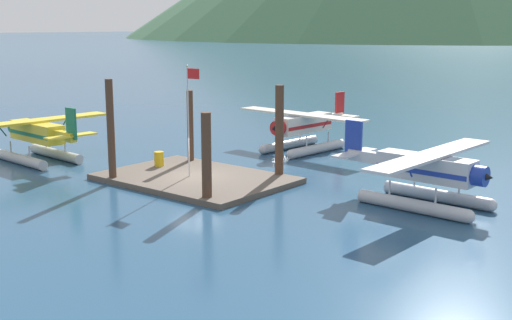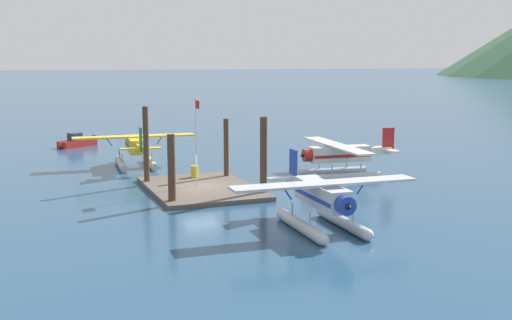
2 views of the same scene
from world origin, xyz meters
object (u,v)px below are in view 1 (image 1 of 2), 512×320
at_px(seaplane_yellow_port_aft, 37,137).
at_px(seaplane_cream_bow_centre, 303,129).
at_px(flagpole, 190,108).
at_px(seaplane_silver_stbd_fwd, 426,175).
at_px(fuel_drum, 159,159).

bearing_deg(seaplane_yellow_port_aft, seaplane_cream_bow_centre, 50.68).
bearing_deg(seaplane_cream_bow_centre, seaplane_yellow_port_aft, -129.32).
height_order(flagpole, seaplane_cream_bow_centre, flagpole).
distance_m(seaplane_cream_bow_centre, seaplane_silver_stbd_fwd, 15.24).
bearing_deg(fuel_drum, seaplane_silver_stbd_fwd, 9.44).
xyz_separation_m(fuel_drum, seaplane_yellow_port_aft, (-8.18, -3.01, 0.84)).
xyz_separation_m(seaplane_silver_stbd_fwd, seaplane_yellow_port_aft, (-24.18, -5.67, 0.00)).
xyz_separation_m(fuel_drum, seaplane_cream_bow_centre, (3.08, 10.75, 0.84)).
bearing_deg(seaplane_silver_stbd_fwd, seaplane_cream_bow_centre, 147.94).
distance_m(fuel_drum, seaplane_yellow_port_aft, 8.76).
xyz_separation_m(flagpole, seaplane_cream_bow_centre, (-0.39, 11.54, -2.59)).
relative_size(flagpole, fuel_drum, 7.08).
relative_size(flagpole, seaplane_cream_bow_centre, 0.60).
relative_size(fuel_drum, seaplane_cream_bow_centre, 0.08).
bearing_deg(fuel_drum, seaplane_yellow_port_aft, -159.81).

